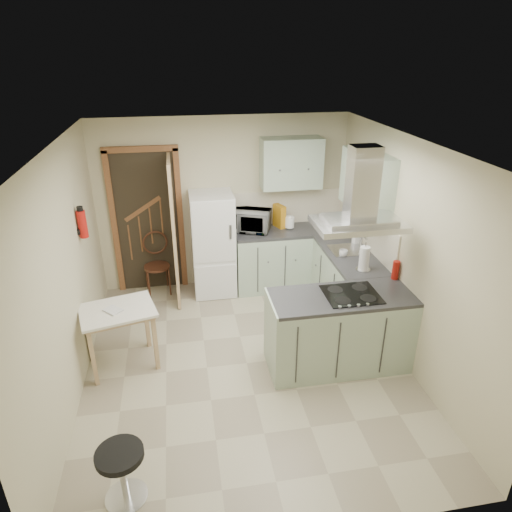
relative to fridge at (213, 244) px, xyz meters
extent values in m
plane|color=tan|center=(0.20, -1.80, -0.75)|extent=(4.20, 4.20, 0.00)
plane|color=silver|center=(0.20, -1.80, 1.75)|extent=(4.20, 4.20, 0.00)
plane|color=beige|center=(0.20, 0.30, 0.50)|extent=(3.60, 0.00, 3.60)
plane|color=beige|center=(-1.60, -1.80, 0.50)|extent=(0.00, 4.20, 4.20)
plane|color=beige|center=(2.00, -1.80, 0.50)|extent=(0.00, 4.20, 4.20)
cube|color=brown|center=(-0.90, 0.27, 0.30)|extent=(1.10, 0.12, 2.10)
cube|color=white|center=(0.00, 0.00, 0.00)|extent=(0.60, 0.60, 1.50)
cube|color=#9EB2A0|center=(0.86, 0.00, -0.30)|extent=(1.08, 0.60, 0.90)
cube|color=#9EB2A0|center=(1.70, -0.68, -0.30)|extent=(0.60, 1.95, 0.90)
cube|color=beige|center=(1.16, 0.29, 0.40)|extent=(1.68, 0.02, 0.50)
cube|color=#9EB2A0|center=(1.15, 0.12, 1.10)|extent=(0.85, 0.35, 0.70)
cube|color=#9EB2A0|center=(1.82, -0.95, 1.10)|extent=(0.35, 0.90, 0.70)
cube|color=#9EB2A0|center=(1.22, -1.98, -0.30)|extent=(1.55, 0.65, 0.90)
cube|color=black|center=(1.32, -1.98, 0.16)|extent=(0.58, 0.50, 0.01)
cube|color=silver|center=(1.32, -1.98, 0.97)|extent=(0.90, 0.55, 0.10)
cube|color=silver|center=(1.70, -0.85, 0.16)|extent=(0.45, 0.40, 0.01)
cylinder|color=#B2140F|center=(-1.54, -0.90, 0.75)|extent=(0.10, 0.10, 0.32)
cube|color=tan|center=(-1.19, -1.57, -0.38)|extent=(0.90, 0.76, 0.73)
cube|color=#54261C|center=(-0.82, 0.09, -0.33)|extent=(0.42, 0.42, 0.83)
cylinder|color=black|center=(-1.03, -3.33, -0.50)|extent=(0.40, 0.40, 0.51)
imported|color=black|center=(0.56, 0.07, 0.30)|extent=(0.65, 0.55, 0.30)
cylinder|color=white|center=(1.14, 0.05, 0.25)|extent=(0.18, 0.18, 0.20)
cube|color=orange|center=(1.00, 0.14, 0.32)|extent=(0.16, 0.24, 0.34)
imported|color=silver|center=(1.89, -0.65, 0.24)|extent=(0.10, 0.10, 0.18)
cylinder|color=silver|center=(1.68, -1.43, 0.30)|extent=(0.15, 0.15, 0.31)
imported|color=white|center=(1.58, -1.02, 0.19)|extent=(0.13, 0.13, 0.09)
cylinder|color=#A1160D|center=(1.95, -1.71, 0.26)|extent=(0.09, 0.09, 0.22)
imported|color=#9B3347|center=(-1.28, -1.64, 0.03)|extent=(0.24, 0.24, 0.09)
camera|label=1|loc=(-0.43, -6.02, 2.60)|focal=32.00mm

